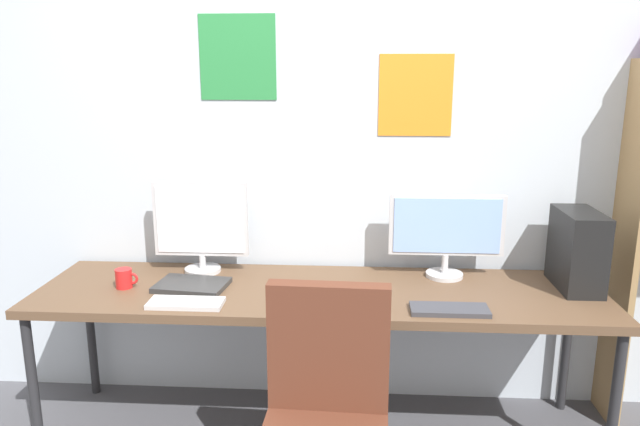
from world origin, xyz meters
TOP-DOWN VIEW (x-y plane):
  - wall_back at (-0.00, 1.02)m, footprint 5.00×0.11m
  - desk at (0.00, 0.60)m, footprint 2.60×0.68m
  - monitor_left at (-0.60, 0.81)m, footprint 0.47×0.18m
  - monitor_right at (0.60, 0.81)m, footprint 0.55×0.18m
  - pc_tower at (1.18, 0.70)m, footprint 0.17×0.34m
  - keyboard_left at (-0.56, 0.37)m, footprint 0.32×0.13m
  - keyboard_right at (0.56, 0.37)m, footprint 0.33×0.13m
  - computer_mouse at (0.23, 0.39)m, footprint 0.06×0.10m
  - laptop_closed at (-0.59, 0.58)m, footprint 0.34×0.26m
  - coffee_mug at (-0.90, 0.56)m, footprint 0.11×0.08m

SIDE VIEW (x-z plane):
  - desk at x=0.00m, z-range 0.32..1.06m
  - keyboard_left at x=-0.56m, z-range 0.74..0.76m
  - keyboard_right at x=0.56m, z-range 0.74..0.76m
  - laptop_closed at x=-0.59m, z-range 0.74..0.76m
  - computer_mouse at x=0.23m, z-range 0.74..0.77m
  - coffee_mug at x=-0.90m, z-range 0.74..0.83m
  - pc_tower at x=1.18m, z-range 0.74..1.10m
  - monitor_right at x=0.60m, z-range 0.77..1.18m
  - monitor_left at x=-0.60m, z-range 0.76..1.21m
  - wall_back at x=0.00m, z-range 0.00..2.60m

